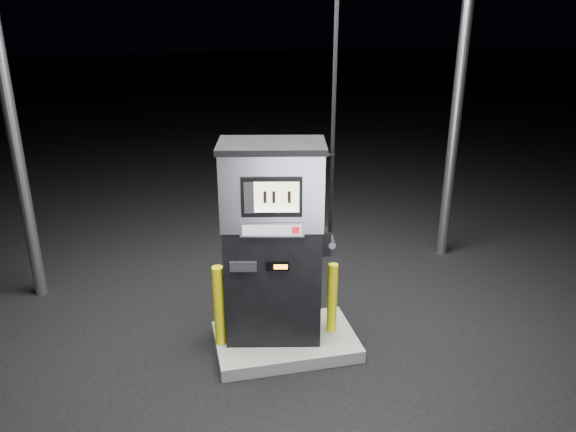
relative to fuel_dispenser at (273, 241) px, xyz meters
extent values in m
plane|color=black|center=(0.12, -0.10, -1.31)|extent=(80.00, 80.00, 0.00)
cube|color=slate|center=(0.12, -0.10, -1.24)|extent=(1.60, 1.00, 0.15)
cylinder|color=gray|center=(-2.88, 1.90, 0.94)|extent=(0.16, 0.16, 4.50)
cylinder|color=gray|center=(3.12, 1.90, 0.94)|extent=(0.16, 0.16, 4.50)
cube|color=black|center=(0.00, 0.00, -0.48)|extent=(1.15, 0.81, 1.38)
cube|color=#ADADB4|center=(0.00, 0.00, 0.62)|extent=(1.17, 0.84, 0.83)
cube|color=black|center=(0.00, 0.00, 1.07)|extent=(1.23, 0.89, 0.07)
cube|color=black|center=(-0.07, -0.31, 0.62)|extent=(0.61, 0.16, 0.42)
cube|color=beige|center=(-0.03, -0.34, 0.65)|extent=(0.44, 0.10, 0.26)
cube|color=white|center=(-0.03, -0.34, 0.49)|extent=(0.44, 0.10, 0.06)
cube|color=#ADADB4|center=(-0.07, -0.31, 0.27)|extent=(0.65, 0.17, 0.15)
cube|color=#93959A|center=(-0.07, -0.33, 0.27)|extent=(0.59, 0.13, 0.12)
cube|color=#B50C1A|center=(0.16, -0.38, 0.27)|extent=(0.08, 0.02, 0.08)
cube|color=black|center=(-0.02, -0.32, -0.15)|extent=(0.24, 0.07, 0.10)
cube|color=orange|center=(0.01, -0.34, -0.15)|extent=(0.14, 0.03, 0.05)
cube|color=black|center=(-0.37, -0.24, -0.15)|extent=(0.29, 0.09, 0.11)
cube|color=black|center=(0.56, -0.12, -0.01)|extent=(0.15, 0.22, 0.27)
cylinder|color=gray|center=(0.63, -0.13, -0.01)|extent=(0.13, 0.25, 0.08)
cylinder|color=black|center=(0.59, -0.18, 1.83)|extent=(0.05, 0.05, 3.41)
cylinder|color=yellow|center=(-0.62, -0.06, -0.69)|extent=(0.17, 0.17, 0.95)
cylinder|color=yellow|center=(0.67, -0.10, -0.74)|extent=(0.13, 0.13, 0.86)
camera|label=1|loc=(-1.08, -5.51, 2.46)|focal=35.00mm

